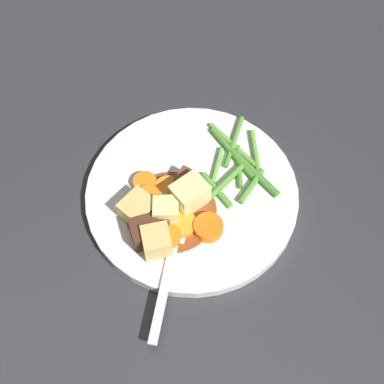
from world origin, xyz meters
TOP-DOWN VIEW (x-y plane):
  - ground_plane at (0.00, 0.00)m, footprint 3.00×3.00m
  - dinner_plate at (0.00, 0.00)m, footprint 0.25×0.25m
  - stew_sauce at (0.03, 0.01)m, footprint 0.10×0.10m
  - carrot_slice_0 at (0.02, -0.02)m, footprint 0.04×0.04m
  - carrot_slice_1 at (0.06, 0.03)m, footprint 0.04×0.04m
  - carrot_slice_2 at (0.03, 0.03)m, footprint 0.04×0.04m
  - carrot_slice_3 at (0.04, -0.04)m, footprint 0.03×0.03m
  - carrot_slice_4 at (0.01, 0.05)m, footprint 0.04×0.04m
  - carrot_slice_5 at (0.05, -0.02)m, footprint 0.04×0.04m
  - potato_chunk_0 at (0.04, 0.01)m, footprint 0.04×0.04m
  - potato_chunk_1 at (0.07, 0.03)m, footprint 0.04×0.04m
  - potato_chunk_2 at (0.07, -0.01)m, footprint 0.04×0.04m
  - potato_chunk_3 at (0.01, 0.01)m, footprint 0.04×0.03m
  - meat_chunk_0 at (0.06, 0.01)m, footprint 0.02×0.02m
  - meat_chunk_1 at (-0.00, -0.01)m, footprint 0.03×0.03m
  - meat_chunk_2 at (0.08, 0.02)m, footprint 0.04×0.04m
  - green_bean_0 at (-0.06, 0.04)m, footprint 0.05×0.03m
  - green_bean_1 at (-0.04, 0.01)m, footprint 0.06×0.02m
  - green_bean_2 at (-0.08, -0.02)m, footprint 0.01×0.08m
  - green_bean_3 at (-0.02, 0.02)m, footprint 0.01×0.05m
  - green_bean_4 at (-0.07, -0.01)m, footprint 0.01×0.08m
  - green_bean_5 at (-0.07, 0.02)m, footprint 0.01×0.08m
  - green_bean_6 at (-0.07, 0.01)m, footprint 0.04×0.05m
  - green_bean_7 at (-0.09, 0.00)m, footprint 0.04×0.06m
  - green_bean_8 at (-0.08, -0.03)m, footprint 0.07×0.05m
  - green_bean_9 at (-0.04, -0.01)m, footprint 0.05×0.05m
  - fork at (0.07, 0.06)m, footprint 0.14×0.13m

SIDE VIEW (x-z plane):
  - ground_plane at x=0.00m, z-range 0.00..0.00m
  - dinner_plate at x=0.00m, z-range 0.00..0.01m
  - stew_sauce at x=0.03m, z-range 0.01..0.02m
  - fork at x=0.07m, z-range 0.01..0.02m
  - green_bean_2 at x=-0.08m, z-range 0.01..0.02m
  - green_bean_9 at x=-0.04m, z-range 0.01..0.02m
  - green_bean_6 at x=-0.07m, z-range 0.01..0.02m
  - green_bean_8 at x=-0.08m, z-range 0.01..0.02m
  - green_bean_7 at x=-0.09m, z-range 0.01..0.02m
  - green_bean_3 at x=-0.02m, z-range 0.01..0.02m
  - green_bean_4 at x=-0.07m, z-range 0.01..0.02m
  - green_bean_0 at x=-0.06m, z-range 0.01..0.02m
  - green_bean_5 at x=-0.07m, z-range 0.01..0.02m
  - green_bean_1 at x=-0.04m, z-range 0.01..0.02m
  - carrot_slice_2 at x=0.03m, z-range 0.01..0.02m
  - carrot_slice_3 at x=0.04m, z-range 0.01..0.02m
  - carrot_slice_1 at x=0.06m, z-range 0.01..0.02m
  - carrot_slice_0 at x=0.02m, z-range 0.01..0.02m
  - carrot_slice_4 at x=0.01m, z-range 0.01..0.03m
  - carrot_slice_5 at x=0.05m, z-range 0.01..0.03m
  - meat_chunk_0 at x=0.06m, z-range 0.01..0.03m
  - meat_chunk_1 at x=0.00m, z-range 0.01..0.04m
  - potato_chunk_2 at x=0.07m, z-range 0.01..0.04m
  - meat_chunk_2 at x=0.08m, z-range 0.01..0.04m
  - potato_chunk_1 at x=0.07m, z-range 0.01..0.04m
  - potato_chunk_0 at x=0.04m, z-range 0.01..0.04m
  - potato_chunk_3 at x=0.01m, z-range 0.01..0.05m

